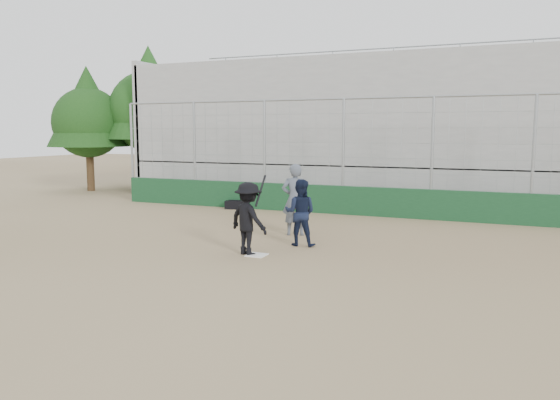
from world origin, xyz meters
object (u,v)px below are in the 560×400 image
at_px(catcher_crouched, 300,224).
at_px(batter_at_plate, 248,219).
at_px(equipment_bag, 235,205).
at_px(umpire, 295,203).

bearing_deg(catcher_crouched, batter_at_plate, -118.93).
xyz_separation_m(batter_at_plate, equipment_bag, (-3.85, 6.61, -0.70)).
relative_size(batter_at_plate, equipment_bag, 2.42).
bearing_deg(catcher_crouched, umpire, 116.82).
distance_m(catcher_crouched, umpire, 1.49).
distance_m(umpire, equipment_bag, 5.63).
relative_size(umpire, equipment_bag, 2.33).
height_order(batter_at_plate, equipment_bag, batter_at_plate).
bearing_deg(umpire, catcher_crouched, 97.86).
xyz_separation_m(umpire, equipment_bag, (-3.97, 3.93, -0.75)).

